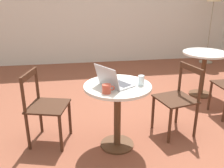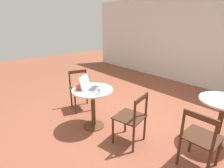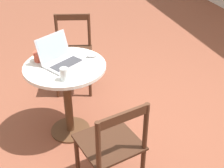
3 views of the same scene
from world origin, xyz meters
name	(u,v)px [view 1 (image 1 of 3)]	position (x,y,z in m)	size (l,w,h in m)	color
ground_plane	(134,123)	(0.00, 0.00, 0.00)	(16.00, 16.00, 0.00)	brown
wall_back	(103,7)	(0.00, 3.23, 1.35)	(9.40, 0.06, 2.70)	silver
cafe_table_near	(117,100)	(-0.33, -0.47, 0.58)	(0.73, 0.73, 0.75)	#51331E
cafe_table_mid	(204,63)	(1.38, 0.80, 0.58)	(0.73, 0.73, 0.75)	#51331E
chair_near_right	(178,99)	(0.47, -0.29, 0.45)	(0.51, 0.51, 0.87)	#472819
chair_near_left	(45,107)	(-1.13, -0.25, 0.45)	(0.53, 0.53, 0.87)	#472819
floor_lamp	(214,1)	(2.54, 2.74, 1.48)	(0.32, 0.32, 1.75)	#9E937F
laptop	(114,82)	(-0.37, -0.49, 0.80)	(0.43, 0.44, 0.24)	#B7B7BC
mouse	(107,76)	(-0.41, -0.20, 0.77)	(0.06, 0.10, 0.03)	#B7B7BC
mug	(107,89)	(-0.47, -0.67, 0.80)	(0.13, 0.09, 0.09)	#C64C38
drinking_glass	(141,80)	(-0.08, -0.52, 0.81)	(0.07, 0.07, 0.11)	silver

